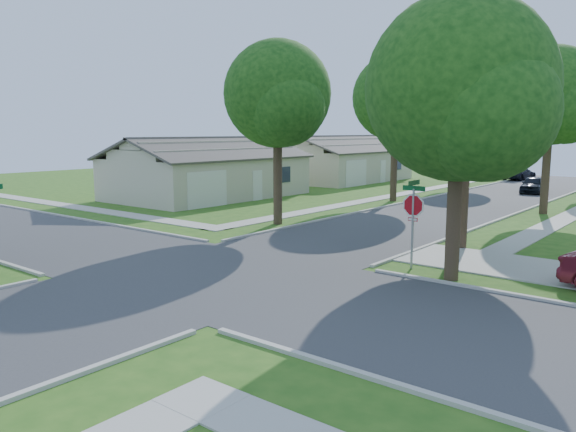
% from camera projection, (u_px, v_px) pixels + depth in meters
% --- Properties ---
extents(ground, '(100.00, 100.00, 0.00)m').
position_uv_depth(ground, '(212.00, 274.00, 18.14)').
color(ground, '#295517').
rests_on(ground, ground).
extents(road_ns, '(7.00, 100.00, 0.02)m').
position_uv_depth(road_ns, '(212.00, 274.00, 18.14)').
color(road_ns, '#333335').
rests_on(road_ns, ground).
extents(sidewalk_nw, '(1.20, 40.00, 0.04)m').
position_uv_depth(sidewalk_nw, '(408.00, 193.00, 41.99)').
color(sidewalk_nw, '#9E9B91').
rests_on(sidewalk_nw, ground).
extents(driveway, '(8.80, 3.60, 0.05)m').
position_uv_depth(driveway, '(531.00, 269.00, 18.75)').
color(driveway, '#9E9B91').
rests_on(driveway, ground).
extents(stop_sign_ne, '(1.05, 0.80, 2.98)m').
position_uv_depth(stop_sign_ne, '(413.00, 209.00, 18.57)').
color(stop_sign_ne, gray).
rests_on(stop_sign_ne, ground).
extents(tree_e_near, '(4.97, 4.80, 8.28)m').
position_uv_depth(tree_e_near, '(469.00, 103.00, 21.33)').
color(tree_e_near, '#38281C').
rests_on(tree_e_near, ground).
extents(tree_e_mid, '(5.59, 5.40, 9.21)m').
position_uv_depth(tree_e_mid, '(552.00, 100.00, 30.50)').
color(tree_e_mid, '#38281C').
rests_on(tree_e_mid, ground).
extents(tree_w_near, '(5.38, 5.20, 8.97)m').
position_uv_depth(tree_w_near, '(278.00, 99.00, 27.05)').
color(tree_w_near, '#38281C').
rests_on(tree_w_near, ground).
extents(tree_w_mid, '(5.80, 5.60, 9.56)m').
position_uv_depth(tree_w_mid, '(397.00, 101.00, 36.27)').
color(tree_w_mid, '#38281C').
rests_on(tree_w_mid, ground).
extents(tree_w_far, '(4.76, 4.60, 8.04)m').
position_uv_depth(tree_w_far, '(470.00, 120.00, 46.46)').
color(tree_w_far, '#38281C').
rests_on(tree_w_far, ground).
extents(tree_ne_corner, '(5.80, 5.60, 8.66)m').
position_uv_depth(tree_ne_corner, '(461.00, 97.00, 16.63)').
color(tree_ne_corner, '#38281C').
rests_on(tree_ne_corner, ground).
extents(house_nw_near, '(8.42, 13.60, 4.23)m').
position_uv_depth(house_nw_near, '(209.00, 175.00, 39.37)').
color(house_nw_near, '#B7AC91').
rests_on(house_nw_near, ground).
extents(house_nw_far, '(8.42, 13.60, 4.23)m').
position_uv_depth(house_nw_far, '(342.00, 164.00, 52.51)').
color(house_nw_far, '#B7AC91').
rests_on(house_nw_far, ground).
extents(car_curb_east, '(1.88, 3.84, 1.26)m').
position_uv_depth(car_curb_east, '(533.00, 185.00, 41.91)').
color(car_curb_east, black).
rests_on(car_curb_east, ground).
extents(car_curb_west, '(2.42, 4.73, 1.32)m').
position_uv_depth(car_curb_west, '(519.00, 173.00, 53.32)').
color(car_curb_west, black).
rests_on(car_curb_west, ground).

